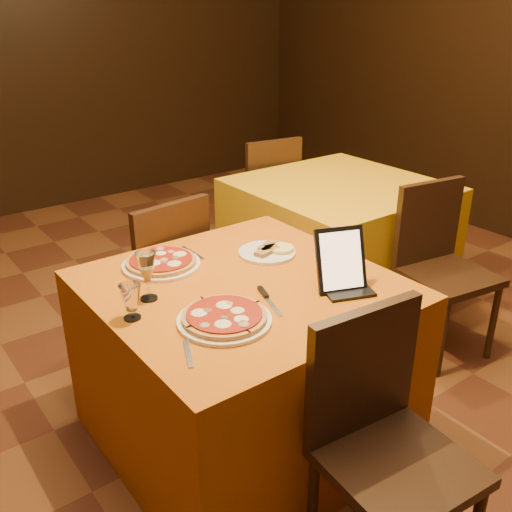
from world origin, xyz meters
TOP-DOWN VIEW (x-y plane):
  - floor at (0.00, 0.00)m, footprint 6.00×7.00m
  - main_table at (-0.08, -0.09)m, footprint 1.10×1.10m
  - side_table at (1.17, 0.64)m, footprint 1.10×1.10m
  - chair_main_near at (-0.08, -0.91)m, footprint 0.46×0.46m
  - chair_main_far at (-0.08, 0.69)m, footprint 0.41×0.41m
  - chair_side_near at (1.17, -0.18)m, footprint 0.51×0.51m
  - chair_side_far at (1.17, 1.43)m, footprint 0.44×0.44m
  - pizza_near at (-0.31, -0.30)m, footprint 0.33×0.33m
  - pizza_far at (-0.26, 0.24)m, footprint 0.32×0.32m
  - cutlet_dish at (0.17, 0.07)m, footprint 0.25×0.25m
  - wine_glass at (-0.44, 0.01)m, footprint 0.10×0.10m
  - water_glass at (-0.55, -0.09)m, footprint 0.07×0.07m
  - tablet at (0.19, -0.35)m, footprint 0.21×0.16m
  - knife at (-0.10, -0.29)m, footprint 0.07×0.19m
  - fork_near at (-0.51, -0.39)m, footprint 0.08×0.14m
  - fork_far at (-0.09, 0.27)m, footprint 0.02×0.17m

SIDE VIEW (x-z plane):
  - floor at x=0.00m, z-range -0.01..0.00m
  - main_table at x=-0.08m, z-range 0.00..0.75m
  - side_table at x=1.17m, z-range 0.00..0.75m
  - chair_main_near at x=-0.08m, z-range 0.00..0.91m
  - chair_main_far at x=-0.08m, z-range 0.00..0.91m
  - chair_side_near at x=1.17m, z-range 0.00..0.91m
  - chair_side_far at x=1.17m, z-range 0.00..0.91m
  - knife at x=-0.10m, z-range 0.75..0.76m
  - fork_near at x=-0.51m, z-range 0.75..0.76m
  - fork_far at x=-0.09m, z-range 0.75..0.76m
  - cutlet_dish at x=0.17m, z-range 0.75..0.78m
  - pizza_near at x=-0.31m, z-range 0.75..0.78m
  - pizza_far at x=-0.26m, z-range 0.75..0.78m
  - water_glass at x=-0.55m, z-range 0.75..0.88m
  - wine_glass at x=-0.44m, z-range 0.75..0.94m
  - tablet at x=0.19m, z-range 0.75..0.99m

